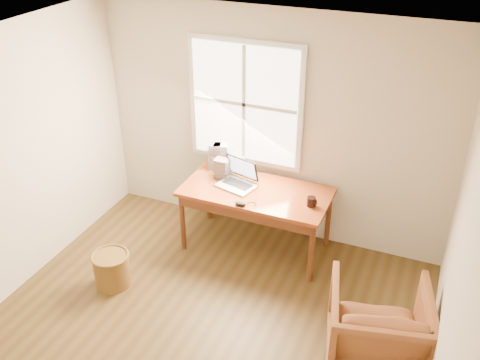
# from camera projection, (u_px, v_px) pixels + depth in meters

# --- Properties ---
(room_shell) EXTENTS (4.04, 4.54, 2.64)m
(room_shell) POSITION_uv_depth(u_px,v_px,m) (179.00, 226.00, 4.17)
(room_shell) COLOR #4C381A
(room_shell) RESTS_ON ground
(desk) EXTENTS (1.60, 0.80, 0.04)m
(desk) POSITION_uv_depth(u_px,v_px,m) (256.00, 192.00, 5.77)
(desk) COLOR brown
(desk) RESTS_ON room_shell
(armchair) EXTENTS (0.98, 1.00, 0.76)m
(armchair) POSITION_uv_depth(u_px,v_px,m) (378.00, 328.00, 4.51)
(armchair) COLOR brown
(armchair) RESTS_ON room_shell
(wicker_stool) EXTENTS (0.45, 0.45, 0.36)m
(wicker_stool) POSITION_uv_depth(u_px,v_px,m) (112.00, 270.00, 5.48)
(wicker_stool) COLOR brown
(wicker_stool) RESTS_ON room_shell
(laptop) EXTENTS (0.46, 0.47, 0.28)m
(laptop) POSITION_uv_depth(u_px,v_px,m) (236.00, 176.00, 5.76)
(laptop) COLOR silver
(laptop) RESTS_ON desk
(mouse) EXTENTS (0.12, 0.08, 0.04)m
(mouse) POSITION_uv_depth(u_px,v_px,m) (240.00, 204.00, 5.49)
(mouse) COLOR black
(mouse) RESTS_ON desk
(coffee_mug) EXTENTS (0.12, 0.12, 0.10)m
(coffee_mug) POSITION_uv_depth(u_px,v_px,m) (311.00, 202.00, 5.46)
(coffee_mug) COLOR black
(coffee_mug) RESTS_ON desk
(cd_stack_a) EXTENTS (0.18, 0.17, 0.31)m
(cd_stack_a) POSITION_uv_depth(u_px,v_px,m) (221.00, 156.00, 6.12)
(cd_stack_a) COLOR silver
(cd_stack_a) RESTS_ON desk
(cd_stack_b) EXTENTS (0.15, 0.13, 0.23)m
(cd_stack_b) POSITION_uv_depth(u_px,v_px,m) (222.00, 168.00, 5.95)
(cd_stack_b) COLOR #2A292F
(cd_stack_b) RESTS_ON desk
(cd_stack_c) EXTENTS (0.17, 0.16, 0.31)m
(cd_stack_c) POSITION_uv_depth(u_px,v_px,m) (215.00, 157.00, 6.12)
(cd_stack_c) COLOR #989AA5
(cd_stack_c) RESTS_ON desk
(cd_stack_d) EXTENTS (0.17, 0.15, 0.18)m
(cd_stack_d) POSITION_uv_depth(u_px,v_px,m) (239.00, 163.00, 6.12)
(cd_stack_d) COLOR #ABB1B6
(cd_stack_d) RESTS_ON desk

